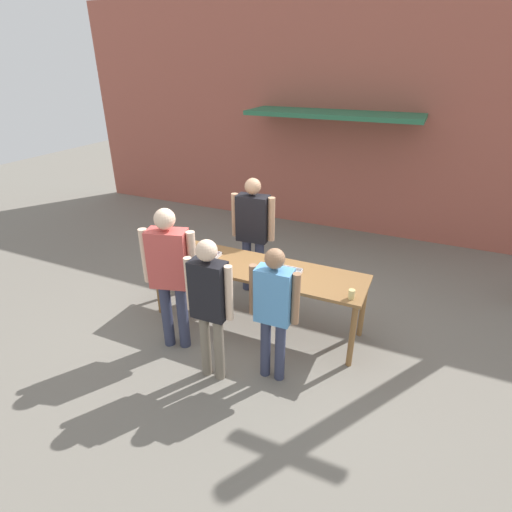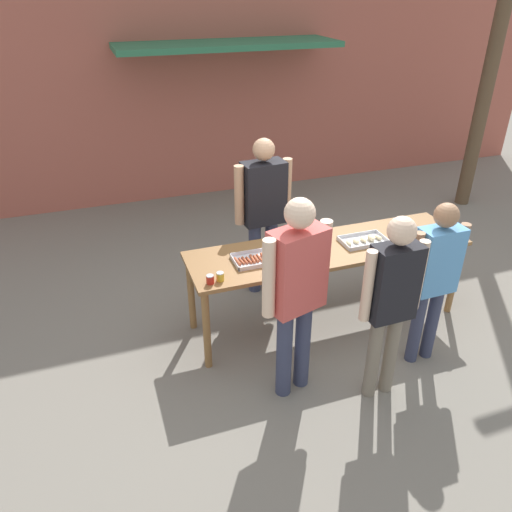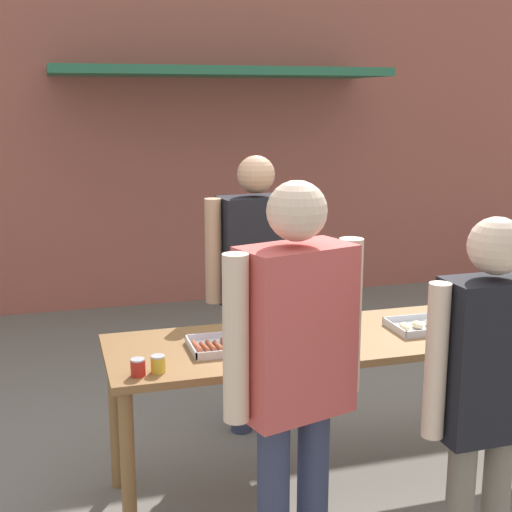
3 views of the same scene
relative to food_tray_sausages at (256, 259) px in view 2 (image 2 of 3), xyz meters
The scene contains 13 objects.
ground_plane 1.20m from the food_tray_sausages, ahead, with size 24.00×24.00×0.00m, color slate.
building_facade_back 4.30m from the food_tray_sausages, 78.91° to the left, with size 12.00×1.11×4.50m.
serving_table 0.79m from the food_tray_sausages, ahead, with size 2.86×0.77×0.89m.
food_tray_sausages is the anchor object (origin of this frame).
food_tray_buns 1.16m from the food_tray_sausages, ahead, with size 0.46×0.28×0.06m.
condiment_jar_mustard 0.57m from the food_tray_sausages, 154.09° to the right, with size 0.07×0.07×0.08m.
condiment_jar_ketchup 0.48m from the food_tray_sausages, 150.79° to the right, with size 0.07×0.07×0.08m.
beer_cup 2.09m from the food_tray_sausages, ahead, with size 0.07×0.07×0.11m.
person_server_behind_table 0.92m from the food_tray_sausages, 65.72° to the left, with size 0.67×0.29×1.81m.
person_customer_holding_hotdog 0.84m from the food_tray_sausages, 85.87° to the right, with size 0.64×0.37×1.84m.
person_customer_with_cup 1.62m from the food_tray_sausages, 31.45° to the right, with size 0.56×0.22×1.62m.
person_customer_waiting_in_line 1.35m from the food_tray_sausages, 55.69° to the right, with size 0.55×0.22×1.71m.
utility_pole 5.19m from the food_tray_sausages, 26.58° to the left, with size 1.10×0.21×5.29m.
Camera 2 is at (-2.13, -3.91, 3.25)m, focal length 35.00 mm.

